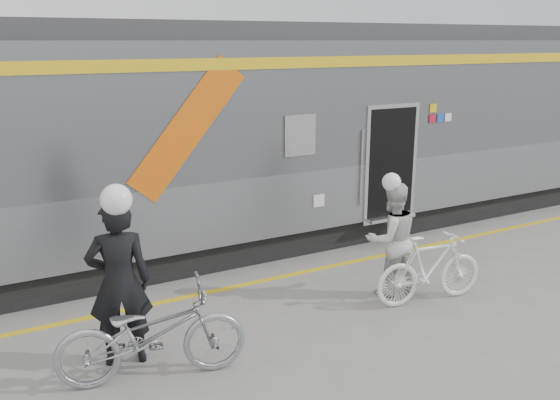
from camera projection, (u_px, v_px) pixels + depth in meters
ground at (315, 343)px, 7.70m from camera, size 90.00×90.00×0.00m
train at (251, 135)px, 11.24m from camera, size 24.00×3.17×4.10m
safety_strip at (244, 285)px, 9.52m from camera, size 24.00×0.12×0.01m
man at (119, 283)px, 7.00m from camera, size 0.84×0.64×2.06m
bicycle_left at (152, 334)px, 6.75m from camera, size 2.27×1.20×1.14m
woman at (391, 239)px, 9.02m from camera, size 0.94×0.78×1.75m
bicycle_right at (430, 268)px, 8.78m from camera, size 1.82×0.75×1.06m
helmet_man at (112, 183)px, 6.69m from camera, size 0.36×0.36×0.36m
helmet_woman at (395, 174)px, 8.75m from camera, size 0.28×0.28×0.28m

